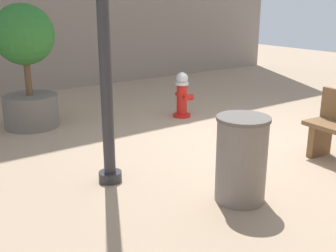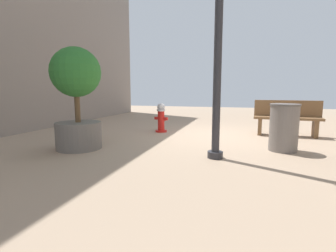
# 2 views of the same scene
# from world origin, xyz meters

# --- Properties ---
(ground_plane) EXTENTS (23.40, 23.40, 0.00)m
(ground_plane) POSITION_xyz_m (0.00, 0.00, 0.00)
(ground_plane) COLOR tan
(fire_hydrant) EXTENTS (0.43, 0.40, 0.85)m
(fire_hydrant) POSITION_xyz_m (1.72, -0.19, 0.42)
(fire_hydrant) COLOR red
(fire_hydrant) RESTS_ON ground_plane
(bench_near) EXTENTS (1.72, 0.55, 0.95)m
(bench_near) POSITION_xyz_m (-1.72, -0.56, 0.50)
(bench_near) COLOR brown
(bench_near) RESTS_ON ground_plane
(planter_tree) EXTENTS (1.01, 1.01, 2.09)m
(planter_tree) POSITION_xyz_m (2.74, 2.34, 1.17)
(planter_tree) COLOR slate
(planter_tree) RESTS_ON ground_plane
(street_lamp) EXTENTS (0.36, 0.36, 4.14)m
(street_lamp) POSITION_xyz_m (-0.10, 2.30, 2.55)
(street_lamp) COLOR #2D2D33
(street_lamp) RESTS_ON ground_plane
(trash_bin) EXTENTS (0.58, 0.58, 0.96)m
(trash_bin) POSITION_xyz_m (-1.36, 1.36, 0.48)
(trash_bin) COLOR slate
(trash_bin) RESTS_ON ground_plane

